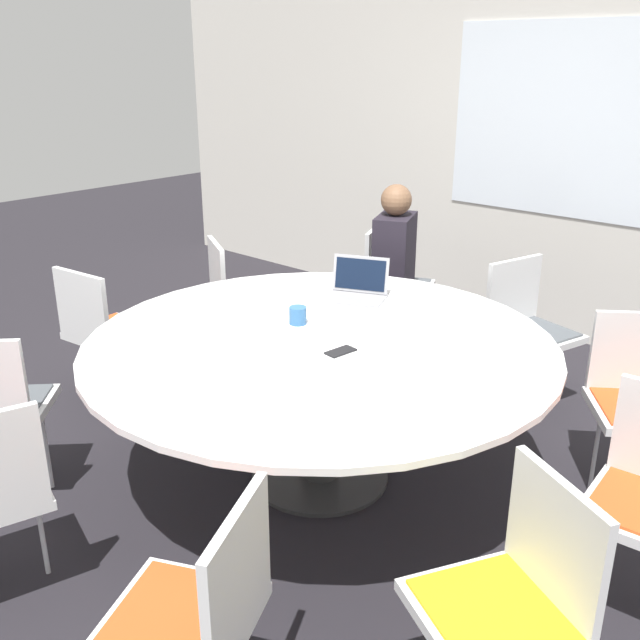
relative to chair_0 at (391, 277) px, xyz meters
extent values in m
plane|color=black|center=(0.77, -1.62, -0.51)|extent=(16.00, 16.00, 0.00)
cube|color=silver|center=(0.77, 1.00, 0.84)|extent=(8.00, 0.06, 2.70)
cube|color=white|center=(0.77, 0.96, 1.04)|extent=(1.80, 0.01, 1.30)
cylinder|color=#333333|center=(0.77, -1.62, -0.50)|extent=(0.68, 0.68, 0.02)
cylinder|color=#333333|center=(0.77, -1.62, -0.15)|extent=(0.18, 0.18, 0.69)
cylinder|color=white|center=(0.77, -1.62, 0.21)|extent=(2.18, 2.18, 0.03)
cube|color=silver|center=(0.06, 0.03, -0.07)|extent=(0.56, 0.57, 0.04)
cube|color=#4C5156|center=(0.06, 0.03, -0.05)|extent=(0.49, 0.50, 0.01)
cube|color=silver|center=(-0.12, -0.05, 0.15)|extent=(0.19, 0.40, 0.40)
cylinder|color=silver|center=(-0.01, 0.19, -0.30)|extent=(0.02, 0.02, 0.42)
cylinder|color=silver|center=(0.13, -0.14, -0.30)|extent=(0.02, 0.02, 0.42)
cube|color=silver|center=(-0.53, -0.88, -0.07)|extent=(0.59, 0.58, 0.04)
cube|color=#4C5156|center=(-0.53, -0.88, -0.05)|extent=(0.52, 0.51, 0.01)
cube|color=silver|center=(-0.62, -1.05, 0.15)|extent=(0.38, 0.23, 0.40)
cylinder|color=silver|center=(-0.68, -0.79, -0.30)|extent=(0.02, 0.02, 0.42)
cylinder|color=silver|center=(-0.37, -0.97, -0.30)|extent=(0.02, 0.02, 0.42)
cube|color=silver|center=(-0.71, -1.79, -0.07)|extent=(0.49, 0.47, 0.04)
cube|color=#E04C1E|center=(-0.71, -1.79, -0.05)|extent=(0.43, 0.41, 0.01)
cube|color=silver|center=(-0.69, -1.98, 0.15)|extent=(0.42, 0.08, 0.40)
cylinder|color=silver|center=(-0.89, -1.81, -0.30)|extent=(0.02, 0.02, 0.42)
cylinder|color=silver|center=(-0.53, -1.77, -0.30)|extent=(0.02, 0.02, 0.42)
cube|color=silver|center=(-0.28, -2.68, -0.07)|extent=(0.61, 0.61, 0.04)
cube|color=#4C5156|center=(-0.28, -2.68, -0.05)|extent=(0.54, 0.54, 0.01)
cylinder|color=silver|center=(-0.15, -2.55, -0.30)|extent=(0.02, 0.02, 0.42)
cylinder|color=silver|center=(0.40, -2.88, -0.30)|extent=(0.02, 0.02, 0.42)
cube|color=silver|center=(1.41, -2.97, -0.07)|extent=(0.57, 0.58, 0.04)
cube|color=#E04C1E|center=(1.41, -2.97, -0.05)|extent=(0.50, 0.51, 0.01)
cube|color=silver|center=(1.59, -2.88, 0.15)|extent=(0.21, 0.39, 0.40)
cylinder|color=silver|center=(1.34, -2.80, -0.30)|extent=(0.02, 0.02, 0.42)
cube|color=silver|center=(2.08, -2.34, -0.07)|extent=(0.59, 0.58, 0.04)
cube|color=gold|center=(2.08, -2.34, -0.05)|extent=(0.52, 0.51, 0.01)
cube|color=silver|center=(2.17, -2.17, 0.15)|extent=(0.38, 0.23, 0.40)
cylinder|color=silver|center=(1.92, -2.25, -0.30)|extent=(0.02, 0.02, 0.42)
cylinder|color=silver|center=(2.08, -1.52, -0.30)|extent=(0.02, 0.02, 0.42)
cube|color=silver|center=(1.86, -0.58, 0.15)|extent=(0.35, 0.27, 0.40)
cylinder|color=silver|center=(1.83, -0.84, -0.30)|extent=(0.02, 0.02, 0.42)
cube|color=silver|center=(1.18, -0.18, -0.07)|extent=(0.52, 0.54, 0.04)
cube|color=#4C5156|center=(1.18, -0.18, -0.05)|extent=(0.46, 0.47, 0.01)
cube|color=silver|center=(0.99, -0.13, 0.15)|extent=(0.14, 0.41, 0.40)
cylinder|color=silver|center=(1.22, -0.01, -0.30)|extent=(0.02, 0.02, 0.42)
cylinder|color=silver|center=(1.13, -0.36, -0.30)|extent=(0.02, 0.02, 0.42)
cylinder|color=#231E28|center=(0.21, -0.07, -0.28)|extent=(0.10, 0.10, 0.46)
cylinder|color=#231E28|center=(0.28, -0.24, -0.28)|extent=(0.10, 0.10, 0.46)
cube|color=#231E28|center=(0.16, -0.19, 0.22)|extent=(0.34, 0.42, 0.55)
sphere|color=brown|center=(0.16, -0.19, 0.60)|extent=(0.20, 0.20, 0.20)
cube|color=#99999E|center=(0.53, -1.07, 0.24)|extent=(0.37, 0.33, 0.02)
cube|color=#99999E|center=(0.49, -0.97, 0.35)|extent=(0.30, 0.17, 0.20)
cube|color=black|center=(0.49, -0.98, 0.35)|extent=(0.27, 0.15, 0.17)
cylinder|color=#33669E|center=(0.55, -1.53, 0.27)|extent=(0.09, 0.09, 0.09)
cube|color=black|center=(0.93, -1.67, 0.23)|extent=(0.09, 0.15, 0.01)
camera|label=1|loc=(2.80, -3.91, 1.48)|focal=40.00mm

